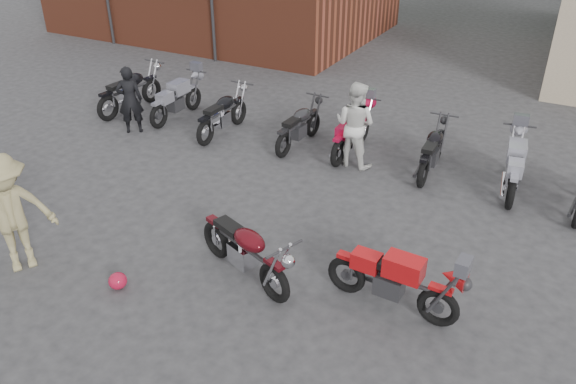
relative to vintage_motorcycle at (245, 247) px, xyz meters
The scene contains 14 objects.
ground 0.87m from the vintage_motorcycle, 142.64° to the right, with size 90.00×90.00×0.00m, color #2F2F31.
vintage_motorcycle is the anchor object (origin of this frame).
sportbike 2.28m from the vintage_motorcycle, 10.50° to the left, with size 1.94×0.64×1.12m, color red, non-canonical shape.
helmet 2.01m from the vintage_motorcycle, 144.62° to the right, with size 0.28×0.28×0.26m, color #AE1231.
person_dark 6.58m from the vintage_motorcycle, 146.96° to the left, with size 0.60×0.39×1.65m, color black.
person_light 4.51m from the vintage_motorcycle, 90.98° to the left, with size 0.90×0.70×1.86m, color silver.
person_tan 3.65m from the vintage_motorcycle, 156.56° to the right, with size 1.28×0.74×1.99m, color tan.
row_bike_0 7.99m from the vintage_motorcycle, 144.40° to the left, with size 2.15×0.71×1.25m, color black, non-canonical shape.
row_bike_1 7.02m from the vintage_motorcycle, 136.63° to the left, with size 1.97×0.65×1.14m, color gray, non-canonical shape.
row_bike_2 5.72m from the vintage_motorcycle, 127.53° to the left, with size 1.99×0.66×1.16m, color black, non-canonical shape.
row_bike_3 5.04m from the vintage_motorcycle, 107.89° to the left, with size 1.89×0.62×1.10m, color #242426, non-canonical shape.
row_bike_4 5.02m from the vintage_motorcycle, 93.79° to the left, with size 1.99×0.66×1.15m, color #B40F36, non-canonical shape.
row_bike_5 5.16m from the vintage_motorcycle, 72.92° to the left, with size 1.92×0.63×1.12m, color black, non-canonical shape.
row_bike_6 5.85m from the vintage_motorcycle, 57.49° to the left, with size 2.02×0.67×1.17m, color #9495A2, non-canonical shape.
Camera 1 is at (4.42, -5.47, 5.53)m, focal length 35.00 mm.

